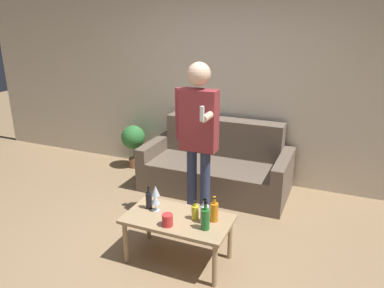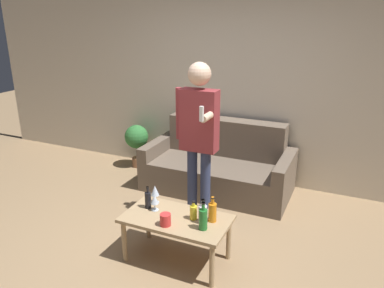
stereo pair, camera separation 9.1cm
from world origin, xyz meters
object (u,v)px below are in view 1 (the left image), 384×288
Objects in this scene: coffee_table at (178,223)px; bottle_orange at (195,212)px; person_standing_front at (198,130)px; couch at (217,166)px.

coffee_table is 0.20m from bottle_orange.
person_standing_front is at bearing 97.41° from coffee_table.
couch is at bearing 102.04° from bottle_orange.
coffee_table is at bearing -82.59° from person_standing_front.
bottle_orange is (0.33, -1.55, 0.21)m from couch.
person_standing_front reaches higher than coffee_table.
couch is 10.51× the size of bottle_orange.
coffee_table is at bearing -165.42° from bottle_orange.
bottle_orange is (0.15, 0.04, 0.12)m from coffee_table.
bottle_orange is at bearing 14.58° from coffee_table.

